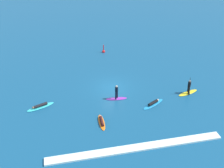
% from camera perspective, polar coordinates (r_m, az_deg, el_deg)
% --- Properties ---
extents(ground_plane, '(120.00, 120.00, 0.00)m').
position_cam_1_polar(ground_plane, '(35.11, -0.00, -0.69)').
color(ground_plane, navy).
rests_on(ground_plane, ground).
extents(surfer_on_purple_board, '(2.53, 0.87, 1.85)m').
position_cam_1_polar(surfer_on_purple_board, '(32.67, 0.92, -2.18)').
color(surfer_on_purple_board, purple).
rests_on(surfer_on_purple_board, ground_plane).
extents(surfer_on_blue_board, '(3.06, 2.11, 0.43)m').
position_cam_1_polar(surfer_on_blue_board, '(32.35, 8.38, -3.92)').
color(surfer_on_blue_board, '#1E8CD1').
rests_on(surfer_on_blue_board, ground_plane).
extents(surfer_on_orange_board, '(0.61, 2.64, 0.38)m').
position_cam_1_polar(surfer_on_orange_board, '(29.47, -2.13, -7.65)').
color(surfer_on_orange_board, orange).
rests_on(surfer_on_orange_board, ground_plane).
extents(surfer_on_teal_board, '(3.20, 1.86, 0.43)m').
position_cam_1_polar(surfer_on_teal_board, '(32.59, -14.35, -4.40)').
color(surfer_on_teal_board, '#33C6CC').
rests_on(surfer_on_teal_board, ground_plane).
extents(surfer_on_yellow_board, '(2.87, 1.48, 2.30)m').
position_cam_1_polar(surfer_on_yellow_board, '(34.99, 15.26, -1.19)').
color(surfer_on_yellow_board, yellow).
rests_on(surfer_on_yellow_board, ground_plane).
extents(marker_buoy, '(0.46, 0.46, 1.35)m').
position_cam_1_polar(marker_buoy, '(44.08, -1.73, 6.70)').
color(marker_buoy, red).
rests_on(marker_buoy, ground_plane).
extents(wave_crest, '(16.76, 0.90, 0.18)m').
position_cam_1_polar(wave_crest, '(26.78, 4.94, -12.79)').
color(wave_crest, white).
rests_on(wave_crest, ground_plane).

